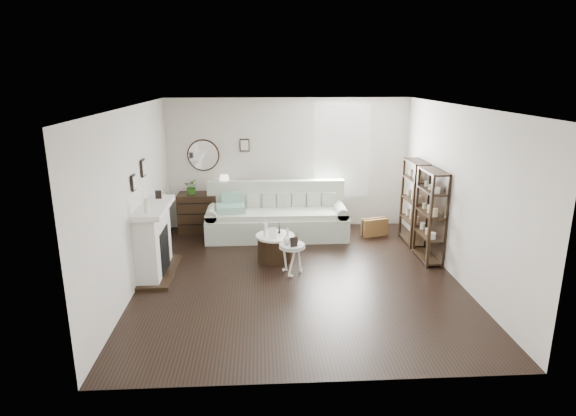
{
  "coord_description": "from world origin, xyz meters",
  "views": [
    {
      "loc": [
        -0.59,
        -7.14,
        3.16
      ],
      "look_at": [
        -0.12,
        0.8,
        0.94
      ],
      "focal_mm": 30.0,
      "sensor_mm": 36.0,
      "label": 1
    }
  ],
  "objects": [
    {
      "name": "suitcase",
      "position": [
        1.7,
        1.98,
        0.18
      ],
      "size": [
        0.56,
        0.32,
        0.35
      ],
      "primitive_type": "cube",
      "rotation": [
        0.0,
        0.0,
        0.29
      ],
      "color": "brown",
      "rests_on": "ground"
    },
    {
      "name": "table_lamp",
      "position": [
        -1.32,
        2.47,
        0.99
      ],
      "size": [
        0.27,
        0.27,
        0.38
      ],
      "primitive_type": null,
      "rotation": [
        0.0,
        0.0,
        0.15
      ],
      "color": "white",
      "rests_on": "dresser"
    },
    {
      "name": "fireplace",
      "position": [
        -2.32,
        0.3,
        0.54
      ],
      "size": [
        0.5,
        1.4,
        1.84
      ],
      "color": "silver",
      "rests_on": "ground"
    },
    {
      "name": "potted_plant",
      "position": [
        -1.97,
        2.42,
        0.96
      ],
      "size": [
        0.33,
        0.29,
        0.32
      ],
      "primitive_type": "imported",
      "rotation": [
        0.0,
        0.0,
        -0.16
      ],
      "color": "#265A19",
      "rests_on": "dresser"
    },
    {
      "name": "shelf_unit_near",
      "position": [
        2.33,
        0.65,
        0.8
      ],
      "size": [
        0.3,
        0.8,
        1.6
      ],
      "color": "black",
      "rests_on": "ground"
    },
    {
      "name": "room",
      "position": [
        0.73,
        2.7,
        1.6
      ],
      "size": [
        5.5,
        5.5,
        5.5
      ],
      "color": "black",
      "rests_on": "ground"
    },
    {
      "name": "sofa",
      "position": [
        -0.28,
        2.09,
        0.36
      ],
      "size": [
        2.77,
        0.96,
        1.08
      ],
      "color": "#B5C0AB",
      "rests_on": "ground"
    },
    {
      "name": "flask_ped",
      "position": [
        -0.17,
        0.17,
        0.64
      ],
      "size": [
        0.14,
        0.14,
        0.26
      ],
      "primitive_type": null,
      "color": "silver",
      "rests_on": "pedestal_table"
    },
    {
      "name": "pedestal_table",
      "position": [
        -0.09,
        0.15,
        0.47
      ],
      "size": [
        0.42,
        0.42,
        0.51
      ],
      "rotation": [
        0.0,
        0.0,
        -0.1
      ],
      "color": "silver",
      "rests_on": "ground"
    },
    {
      "name": "shelf_unit_far",
      "position": [
        2.33,
        1.55,
        0.8
      ],
      "size": [
        0.3,
        0.8,
        1.6
      ],
      "color": "black",
      "rests_on": "ground"
    },
    {
      "name": "eiffel_ped",
      "position": [
        -0.01,
        0.18,
        0.59
      ],
      "size": [
        0.11,
        0.11,
        0.16
      ],
      "primitive_type": null,
      "rotation": [
        0.0,
        0.0,
        -0.25
      ],
      "color": "black",
      "rests_on": "pedestal_table"
    },
    {
      "name": "eiffel_drum",
      "position": [
        -0.27,
        0.8,
        0.56
      ],
      "size": [
        0.11,
        0.11,
        0.19
      ],
      "primitive_type": null,
      "rotation": [
        0.0,
        0.0,
        -0.02
      ],
      "color": "black",
      "rests_on": "drum_table"
    },
    {
      "name": "bottle_drum",
      "position": [
        -0.52,
        0.68,
        0.61
      ],
      "size": [
        0.07,
        0.07,
        0.29
      ],
      "primitive_type": "cylinder",
      "color": "silver",
      "rests_on": "drum_table"
    },
    {
      "name": "dresser",
      "position": [
        -1.67,
        2.47,
        0.4
      ],
      "size": [
        1.2,
        0.52,
        0.8
      ],
      "color": "black",
      "rests_on": "ground"
    },
    {
      "name": "card_frame_ped",
      "position": [
        -0.08,
        0.04,
        0.59
      ],
      "size": [
        0.12,
        0.08,
        0.15
      ],
      "primitive_type": "cube",
      "rotation": [
        -0.21,
        0.0,
        0.26
      ],
      "color": "black",
      "rests_on": "pedestal_table"
    },
    {
      "name": "quilt",
      "position": [
        -1.18,
        1.95,
        0.62
      ],
      "size": [
        0.6,
        0.51,
        0.14
      ],
      "primitive_type": "cube",
      "rotation": [
        0.0,
        0.0,
        0.12
      ],
      "color": "#217C5E",
      "rests_on": "sofa"
    },
    {
      "name": "card_frame_drum",
      "position": [
        -0.39,
        0.59,
        0.56
      ],
      "size": [
        0.14,
        0.06,
        0.19
      ],
      "primitive_type": "cube",
      "rotation": [
        -0.21,
        0.0,
        -0.07
      ],
      "color": "white",
      "rests_on": "drum_table"
    },
    {
      "name": "drum_table",
      "position": [
        -0.35,
        0.76,
        0.24
      ],
      "size": [
        0.67,
        0.67,
        0.47
      ],
      "rotation": [
        0.0,
        0.0,
        -0.01
      ],
      "color": "black",
      "rests_on": "ground"
    }
  ]
}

